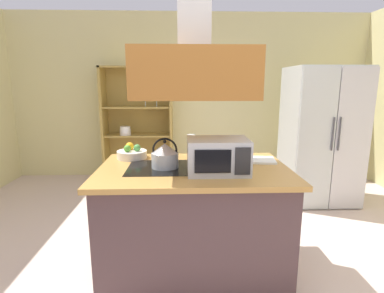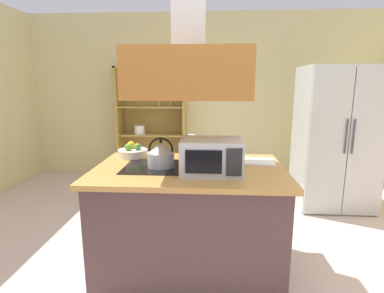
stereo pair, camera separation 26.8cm
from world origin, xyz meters
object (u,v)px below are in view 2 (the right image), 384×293
Objects in this scene: refrigerator at (335,138)px; wine_glass_on_counter at (192,140)px; cutting_board at (255,161)px; fruit_bowl at (133,152)px; dish_cabinet at (153,129)px; microwave at (211,156)px; kettle at (161,155)px.

refrigerator is 8.64× the size of wine_glass_on_counter.
refrigerator is 2.09m from wine_glass_on_counter.
fruit_bowl reaches higher than cutting_board.
cutting_board is (1.36, -2.44, 0.10)m from dish_cabinet.
refrigerator reaches higher than fruit_bowl.
microwave is at bearing -70.79° from wine_glass_on_counter.
microwave is at bearing -133.56° from refrigerator.
microwave is 1.71× the size of fruit_bowl.
kettle is 0.81m from cutting_board.
refrigerator is 1.78m from cutting_board.
refrigerator is 3.87× the size of microwave.
refrigerator is 7.35× the size of kettle.
refrigerator is at bearing 27.24° from fruit_bowl.
dish_cabinet is 7.58× the size of kettle.
dish_cabinet is 8.91× the size of wine_glass_on_counter.
wine_glass_on_counter is (0.80, -2.24, 0.24)m from dish_cabinet.
dish_cabinet is at bearing 102.38° from kettle.
kettle is at bearing -77.62° from dish_cabinet.
microwave reaches higher than cutting_board.
cutting_board is 0.74× the size of microwave.
wine_glass_on_counter is (-0.18, 0.53, 0.02)m from microwave.
microwave is at bearing -19.38° from kettle.
dish_cabinet is at bearing 119.13° from cutting_board.
refrigerator is 5.23× the size of cutting_board.
kettle is at bearing -120.43° from wine_glass_on_counter.
microwave is (0.98, -2.77, 0.22)m from dish_cabinet.
refrigerator is at bearing 32.71° from wine_glass_on_counter.
kettle is 1.18× the size of wine_glass_on_counter.
dish_cabinet is 2.32m from fruit_bowl.
cutting_board is at bearing 41.85° from microwave.
dish_cabinet reaches higher than fruit_bowl.
cutting_board is (0.78, 0.19, -0.09)m from kettle.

